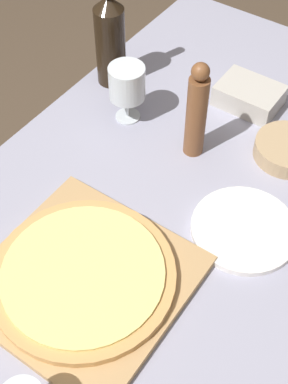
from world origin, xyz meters
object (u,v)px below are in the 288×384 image
(pepper_mill, at_px, (197,112))
(wine_glass, at_px, (127,84))
(small_bowl, at_px, (288,149))
(pizza, at_px, (83,275))
(wine_bottle, at_px, (110,38))

(pepper_mill, bearing_deg, wine_glass, 178.05)
(small_bowl, bearing_deg, pizza, -108.16)
(pizza, xyz_separation_m, small_bowl, (0.18, 0.54, -0.01))
(pepper_mill, bearing_deg, small_bowl, 30.06)
(wine_bottle, xyz_separation_m, small_bowl, (0.51, 0.01, -0.11))
(small_bowl, bearing_deg, pepper_mill, -149.94)
(pizza, distance_m, wine_glass, 0.49)
(wine_bottle, height_order, pepper_mill, wine_bottle)
(wine_bottle, height_order, wine_glass, wine_bottle)
(wine_glass, height_order, small_bowl, wine_glass)
(pizza, relative_size, small_bowl, 2.28)
(pizza, distance_m, wine_bottle, 0.64)
(pepper_mill, distance_m, small_bowl, 0.24)
(pizza, height_order, pepper_mill, pepper_mill)
(small_bowl, bearing_deg, wine_bottle, -179.22)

